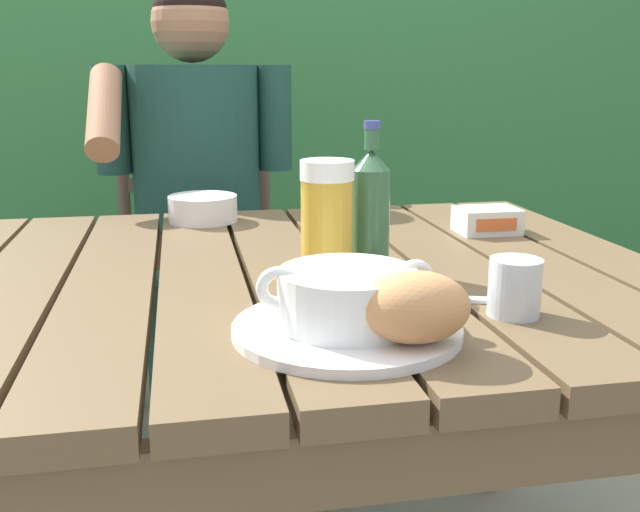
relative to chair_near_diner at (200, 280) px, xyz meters
The scene contains 13 objects.
dining_table 0.95m from the chair_near_diner, 82.88° to the right, with size 1.20×0.99×0.73m.
hedge_backdrop 1.13m from the chair_near_diner, 79.99° to the left, with size 3.68×0.82×2.28m.
chair_near_diner is the anchor object (origin of this frame).
person_eating 0.34m from the chair_near_diner, 90.81° to the right, with size 0.48×0.47×1.26m.
serving_plate 1.27m from the chair_near_diner, 83.47° to the right, with size 0.27×0.27×0.01m.
soup_bowl 1.28m from the chair_near_diner, 83.47° to the right, with size 0.21×0.16×0.07m.
bread_roll 1.36m from the chair_near_diner, 81.24° to the right, with size 0.13×0.10×0.08m.
beer_glass 1.09m from the chair_near_diner, 80.80° to the right, with size 0.08×0.08×0.18m.
beer_bottle 1.06m from the chair_near_diner, 76.04° to the right, with size 0.06×0.06×0.23m.
water_glass_small 1.30m from the chair_near_diner, 73.25° to the right, with size 0.07×0.07×0.07m.
butter_tub 0.97m from the chair_near_diner, 54.73° to the right, with size 0.11×0.09×0.05m.
table_knife 1.21m from the chair_near_diner, 75.13° to the right, with size 0.16×0.07×0.01m.
diner_bowl 0.62m from the chair_near_diner, 90.00° to the right, with size 0.14×0.14×0.05m.
Camera 1 is at (-0.16, -1.09, 1.03)m, focal length 40.50 mm.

